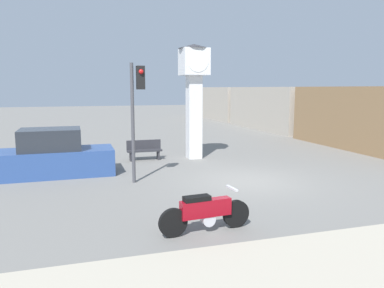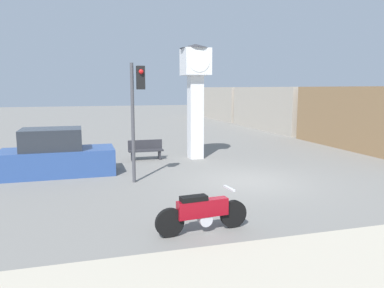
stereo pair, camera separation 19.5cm
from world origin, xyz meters
name	(u,v)px [view 2 (the right image)]	position (x,y,z in m)	size (l,w,h in m)	color
ground_plane	(246,181)	(0.00, 0.00, 0.00)	(120.00, 120.00, 0.00)	slate
motorcycle	(202,212)	(-2.95, -4.12, 0.48)	(2.27, 0.49, 1.00)	black
clock_tower	(195,84)	(-0.45, 4.84, 3.52)	(1.45, 1.45, 5.31)	white
freight_train	(274,108)	(9.36, 15.37, 1.70)	(2.80, 31.92, 3.40)	olive
traffic_light	(137,101)	(-3.72, 0.98, 2.87)	(0.50, 0.35, 4.17)	#47474C
bench	(146,149)	(-2.80, 5.06, 0.49)	(1.60, 0.44, 0.92)	#2D2D33
parked_car	(57,156)	(-6.57, 2.98, 0.75)	(4.22, 1.84, 1.80)	#2D4C8C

